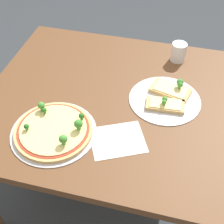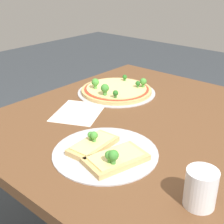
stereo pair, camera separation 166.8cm
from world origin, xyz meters
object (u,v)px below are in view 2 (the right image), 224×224
(pizza_tray_whole, at_px, (116,90))
(pizza_tray_slice, at_px, (105,152))
(dining_table, at_px, (143,143))
(drinking_cup, at_px, (201,188))

(pizza_tray_whole, relative_size, pizza_tray_slice, 1.09)
(dining_table, distance_m, pizza_tray_whole, 0.30)
(dining_table, bearing_deg, pizza_tray_whole, 60.92)
(dining_table, xyz_separation_m, pizza_tray_whole, (0.14, 0.24, 0.11))
(pizza_tray_slice, bearing_deg, pizza_tray_whole, 36.58)
(dining_table, height_order, pizza_tray_slice, pizza_tray_slice)
(pizza_tray_slice, height_order, drinking_cup, drinking_cup)
(pizza_tray_slice, bearing_deg, drinking_cup, -92.55)
(pizza_tray_whole, relative_size, drinking_cup, 3.64)
(pizza_tray_whole, bearing_deg, pizza_tray_slice, -143.42)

